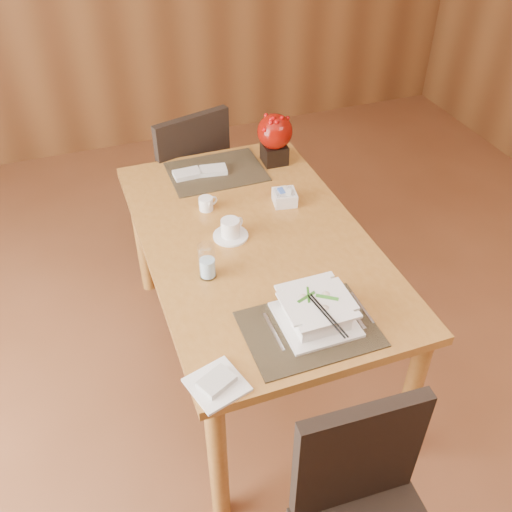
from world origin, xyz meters
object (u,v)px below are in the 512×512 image
object	(u,v)px
creamer_jug	(206,204)
sugar_caddy	(285,198)
dining_table	(255,256)
bread_plate	(217,385)
coffee_cup	(230,230)
soup_setting	(316,311)
water_glass	(207,261)
far_chair	(186,177)
berry_decor	(275,136)

from	to	relation	value
creamer_jug	sugar_caddy	size ratio (longest dim) A/B	0.82
dining_table	bread_plate	world-z (taller)	bread_plate
coffee_cup	soup_setting	bearing A→B (deg)	-77.25
soup_setting	water_glass	distance (m)	0.46
soup_setting	creamer_jug	bearing A→B (deg)	101.96
dining_table	soup_setting	distance (m)	0.55
coffee_cup	water_glass	distance (m)	0.26
creamer_jug	bread_plate	bearing A→B (deg)	-119.17
creamer_jug	far_chair	world-z (taller)	far_chair
dining_table	water_glass	distance (m)	0.34
water_glass	creamer_jug	bearing A→B (deg)	74.75
berry_decor	far_chair	distance (m)	0.64
creamer_jug	dining_table	bearing A→B (deg)	-78.42
dining_table	sugar_caddy	bearing A→B (deg)	42.62
coffee_cup	far_chair	size ratio (longest dim) A/B	0.16
coffee_cup	creamer_jug	size ratio (longest dim) A/B	1.80
sugar_caddy	coffee_cup	bearing A→B (deg)	-153.34
soup_setting	berry_decor	xyz separation A→B (m)	(0.26, 1.07, 0.09)
berry_decor	water_glass	bearing A→B (deg)	-127.74
coffee_cup	sugar_caddy	distance (m)	0.34
creamer_jug	berry_decor	distance (m)	0.53
bread_plate	dining_table	bearing A→B (deg)	61.09
coffee_cup	sugar_caddy	xyz separation A→B (m)	(0.30, 0.15, -0.01)
dining_table	soup_setting	bearing A→B (deg)	-86.29
berry_decor	far_chair	world-z (taller)	berry_decor
dining_table	far_chair	distance (m)	0.92
coffee_cup	water_glass	size ratio (longest dim) A/B	0.99
dining_table	sugar_caddy	world-z (taller)	sugar_caddy
water_glass	creamer_jug	size ratio (longest dim) A/B	1.82
creamer_jug	bread_plate	xyz separation A→B (m)	(-0.24, -0.94, -0.02)
creamer_jug	berry_decor	world-z (taller)	berry_decor
bread_plate	coffee_cup	bearing A→B (deg)	68.75
creamer_jug	berry_decor	size ratio (longest dim) A/B	0.32
coffee_cup	sugar_caddy	bearing A→B (deg)	26.66
dining_table	far_chair	xyz separation A→B (m)	(-0.08, 0.91, -0.13)
soup_setting	coffee_cup	xyz separation A→B (m)	(-0.13, 0.56, -0.02)
water_glass	far_chair	distance (m)	1.13
soup_setting	sugar_caddy	bearing A→B (deg)	76.26
berry_decor	far_chair	bearing A→B (deg)	135.77
coffee_cup	far_chair	distance (m)	0.91
water_glass	bread_plate	size ratio (longest dim) A/B	0.91
water_glass	bread_plate	bearing A→B (deg)	-103.30
water_glass	berry_decor	bearing A→B (deg)	52.26
water_glass	coffee_cup	bearing A→B (deg)	52.51
soup_setting	water_glass	xyz separation A→B (m)	(-0.28, 0.36, 0.02)
far_chair	bread_plate	bearing A→B (deg)	64.16
creamer_jug	bread_plate	world-z (taller)	creamer_jug
far_chair	creamer_jug	bearing A→B (deg)	69.74
creamer_jug	berry_decor	bearing A→B (deg)	17.92
soup_setting	sugar_caddy	xyz separation A→B (m)	(0.18, 0.72, -0.02)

